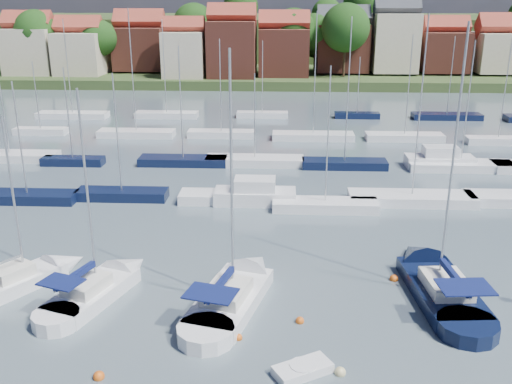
{
  "coord_description": "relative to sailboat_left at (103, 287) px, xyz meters",
  "views": [
    {
      "loc": [
        -2.99,
        -26.35,
        16.87
      ],
      "look_at": [
        -4.93,
        14.0,
        3.07
      ],
      "focal_mm": 40.0,
      "sensor_mm": 36.0,
      "label": 1
    }
  ],
  "objects": [
    {
      "name": "ground",
      "position": [
        13.69,
        36.18,
        -0.36
      ],
      "size": [
        260.0,
        260.0,
        0.0
      ],
      "primitive_type": "plane",
      "color": "#4C5967",
      "rests_on": "ground"
    },
    {
      "name": "sailboat_navy",
      "position": [
        20.09,
        1.9,
        -0.01
      ],
      "size": [
        4.32,
        12.63,
        17.13
      ],
      "rotation": [
        0.0,
        0.0,
        1.66
      ],
      "color": "black",
      "rests_on": "ground"
    },
    {
      "name": "tender",
      "position": [
        11.81,
        -7.34,
        -0.13
      ],
      "size": [
        3.03,
        2.49,
        0.6
      ],
      "rotation": [
        0.0,
        0.0,
        0.52
      ],
      "color": "white",
      "rests_on": "ground"
    },
    {
      "name": "marina_field",
      "position": [
        15.6,
        31.33,
        0.07
      ],
      "size": [
        79.62,
        41.41,
        15.93
      ],
      "color": "white",
      "rests_on": "ground"
    },
    {
      "name": "far_shore_town",
      "position": [
        15.92,
        128.85,
        4.24
      ],
      "size": [
        212.46,
        90.0,
        22.27
      ],
      "color": "#3C4D26",
      "rests_on": "ground"
    },
    {
      "name": "buoy_g",
      "position": [
        11.79,
        -2.85,
        -0.36
      ],
      "size": [
        0.47,
        0.47,
        0.47
      ],
      "primitive_type": "sphere",
      "color": "#D85914",
      "rests_on": "ground"
    },
    {
      "name": "buoy_b",
      "position": [
        2.28,
        -8.15,
        -0.36
      ],
      "size": [
        0.54,
        0.54,
        0.54
      ],
      "primitive_type": "sphere",
      "color": "#D85914",
      "rests_on": "ground"
    },
    {
      "name": "buoy_d",
      "position": [
        13.59,
        -7.29,
        -0.36
      ],
      "size": [
        0.53,
        0.53,
        0.53
      ],
      "primitive_type": "sphere",
      "color": "beige",
      "rests_on": "ground"
    },
    {
      "name": "buoy_c",
      "position": [
        8.56,
        -4.63,
        -0.36
      ],
      "size": [
        0.41,
        0.41,
        0.41
      ],
      "primitive_type": "sphere",
      "color": "#D85914",
      "rests_on": "ground"
    },
    {
      "name": "sailboat_centre",
      "position": [
        8.18,
        0.05,
        -0.01
      ],
      "size": [
        5.93,
        12.0,
        15.76
      ],
      "rotation": [
        0.0,
        0.0,
        1.31
      ],
      "color": "white",
      "rests_on": "ground"
    },
    {
      "name": "buoy_e",
      "position": [
        17.83,
        2.4,
        -0.36
      ],
      "size": [
        0.53,
        0.53,
        0.53
      ],
      "primitive_type": "sphere",
      "color": "#D85914",
      "rests_on": "ground"
    },
    {
      "name": "sailboat_far",
      "position": [
        -4.86,
        1.0,
        -0.02
      ],
      "size": [
        6.61,
        8.4,
        11.5
      ],
      "rotation": [
        0.0,
        0.0,
        0.99
      ],
      "color": "white",
      "rests_on": "ground"
    },
    {
      "name": "sailboat_left",
      "position": [
        0.0,
        0.0,
        0.0
      ],
      "size": [
        5.7,
        10.11,
        13.41
      ],
      "rotation": [
        0.0,
        0.0,
        1.23
      ],
      "color": "white",
      "rests_on": "ground"
    }
  ]
}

